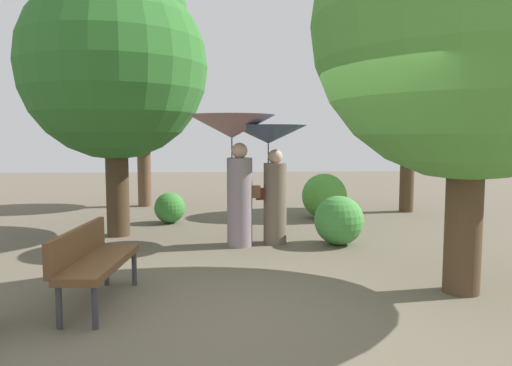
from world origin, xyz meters
TOP-DOWN VIEW (x-y plane):
  - ground_plane at (0.00, 0.00)m, footprint 40.00×40.00m
  - person_left at (-0.39, 2.99)m, footprint 1.41×1.41m
  - person_right at (0.22, 3.15)m, footprint 1.29×1.29m
  - park_bench at (-1.95, 0.29)m, footprint 0.62×1.54m
  - tree_near_left at (-2.50, 3.96)m, footprint 3.31×3.31m
  - tree_near_right at (3.84, 6.41)m, footprint 2.38×2.38m
  - tree_mid_left at (-2.65, 7.76)m, footprint 2.09×2.09m
  - bush_path_left at (1.36, 2.96)m, footprint 0.82×0.82m
  - bush_path_right at (1.65, 5.58)m, footprint 1.00×1.00m
  - bush_far_side at (-1.71, 5.20)m, footprint 0.64×0.64m

SIDE VIEW (x-z plane):
  - ground_plane at x=0.00m, z-range 0.00..0.00m
  - bush_far_side at x=-1.71m, z-range 0.00..0.64m
  - bush_path_left at x=1.36m, z-range 0.00..0.82m
  - bush_path_right at x=1.65m, z-range 0.00..1.00m
  - park_bench at x=-1.95m, z-range 0.10..0.93m
  - person_right at x=0.22m, z-range 0.50..2.50m
  - person_left at x=-0.39m, z-range 0.57..2.73m
  - tree_near_right at x=3.84m, z-range 0.66..4.81m
  - tree_mid_left at x=-2.65m, z-range 0.73..4.84m
  - tree_near_left at x=-2.50m, z-range 0.72..5.90m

